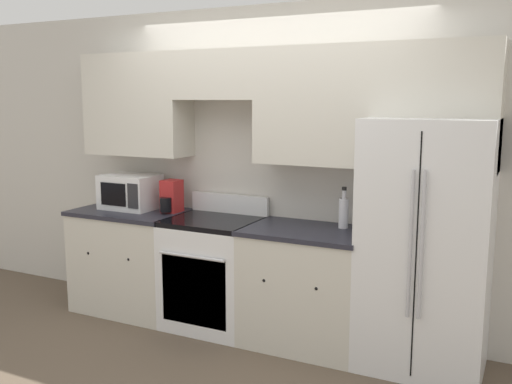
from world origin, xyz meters
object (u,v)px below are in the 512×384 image
object	(u,v)px
microwave	(130,192)
bottle	(344,212)
oven_range	(214,272)
refrigerator	(427,244)

from	to	relation	value
microwave	bottle	distance (m)	1.93
oven_range	refrigerator	distance (m)	1.72
refrigerator	bottle	xyz separation A→B (m)	(-0.63, 0.09, 0.16)
oven_range	microwave	xyz separation A→B (m)	(-0.88, 0.06, 0.60)
refrigerator	bottle	size ratio (longest dim) A/B	5.55
refrigerator	microwave	size ratio (longest dim) A/B	3.64
bottle	microwave	bearing A→B (deg)	-177.22
oven_range	bottle	distance (m)	1.20
oven_range	refrigerator	world-z (taller)	refrigerator
bottle	refrigerator	bearing A→B (deg)	-8.33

